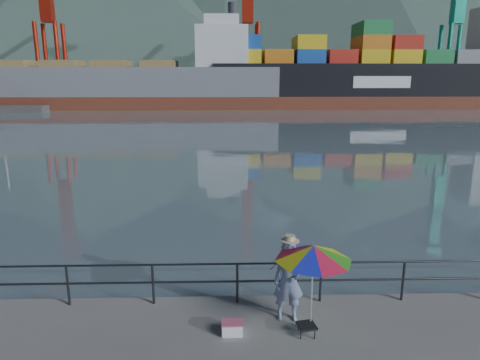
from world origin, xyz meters
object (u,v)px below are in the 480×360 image
(cooler_bag, at_px, (232,329))
(bulk_carrier, at_px, (136,84))
(beach_umbrella, at_px, (313,253))
(container_ship, at_px, (382,74))
(fisherman, at_px, (289,281))

(cooler_bag, height_order, bulk_carrier, bulk_carrier)
(beach_umbrella, relative_size, container_ship, 0.03)
(beach_umbrella, height_order, container_ship, container_ship)
(bulk_carrier, bearing_deg, container_ship, 0.44)
(beach_umbrella, distance_m, bulk_carrier, 73.75)
(fisherman, distance_m, container_ship, 76.40)
(beach_umbrella, bearing_deg, container_ship, 69.63)
(fisherman, relative_size, cooler_bag, 4.23)
(bulk_carrier, bearing_deg, beach_umbrella, -75.72)
(fisherman, bearing_deg, container_ship, 72.33)
(fisherman, distance_m, beach_umbrella, 1.09)
(beach_umbrella, bearing_deg, bulk_carrier, 104.28)
(container_ship, bearing_deg, bulk_carrier, -179.56)
(cooler_bag, xyz_separation_m, bulk_carrier, (-16.52, 71.50, 3.95))
(fisherman, xyz_separation_m, container_ship, (27.06, 71.28, 4.93))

